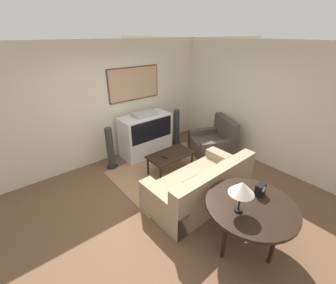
{
  "coord_description": "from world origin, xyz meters",
  "views": [
    {
      "loc": [
        -2.06,
        -2.59,
        2.82
      ],
      "look_at": [
        0.6,
        0.67,
        0.75
      ],
      "focal_mm": 24.0,
      "sensor_mm": 36.0,
      "label": 1
    }
  ],
  "objects_px": {
    "console_table": "(251,208)",
    "speaker_tower_left": "(110,149)",
    "armchair": "(213,143)",
    "coffee_table": "(170,156)",
    "tv": "(146,135)",
    "table_lamp": "(242,188)",
    "mantel_clock": "(260,190)",
    "speaker_tower_right": "(176,128)",
    "couch": "(201,187)"
  },
  "relations": [
    {
      "from": "console_table",
      "to": "mantel_clock",
      "type": "xyz_separation_m",
      "value": [
        0.27,
        0.05,
        0.15
      ]
    },
    {
      "from": "couch",
      "to": "table_lamp",
      "type": "xyz_separation_m",
      "value": [
        -0.44,
        -1.03,
        0.8
      ]
    },
    {
      "from": "speaker_tower_left",
      "to": "table_lamp",
      "type": "bearing_deg",
      "value": -84.37
    },
    {
      "from": "armchair",
      "to": "coffee_table",
      "type": "relative_size",
      "value": 1.24
    },
    {
      "from": "couch",
      "to": "speaker_tower_right",
      "type": "relative_size",
      "value": 2.03
    },
    {
      "from": "couch",
      "to": "speaker_tower_left",
      "type": "relative_size",
      "value": 2.03
    },
    {
      "from": "tv",
      "to": "console_table",
      "type": "height_order",
      "value": "tv"
    },
    {
      "from": "tv",
      "to": "mantel_clock",
      "type": "distance_m",
      "value": 3.16
    },
    {
      "from": "console_table",
      "to": "speaker_tower_right",
      "type": "height_order",
      "value": "speaker_tower_right"
    },
    {
      "from": "armchair",
      "to": "coffee_table",
      "type": "distance_m",
      "value": 1.39
    },
    {
      "from": "tv",
      "to": "mantel_clock",
      "type": "height_order",
      "value": "tv"
    },
    {
      "from": "tv",
      "to": "table_lamp",
      "type": "xyz_separation_m",
      "value": [
        -0.67,
        -3.14,
        0.57
      ]
    },
    {
      "from": "tv",
      "to": "speaker_tower_left",
      "type": "height_order",
      "value": "tv"
    },
    {
      "from": "table_lamp",
      "to": "speaker_tower_left",
      "type": "bearing_deg",
      "value": 95.63
    },
    {
      "from": "couch",
      "to": "armchair",
      "type": "height_order",
      "value": "armchair"
    },
    {
      "from": "couch",
      "to": "mantel_clock",
      "type": "bearing_deg",
      "value": 92.43
    },
    {
      "from": "console_table",
      "to": "speaker_tower_left",
      "type": "height_order",
      "value": "speaker_tower_left"
    },
    {
      "from": "console_table",
      "to": "speaker_tower_right",
      "type": "distance_m",
      "value": 3.46
    },
    {
      "from": "tv",
      "to": "console_table",
      "type": "bearing_deg",
      "value": -97.84
    },
    {
      "from": "armchair",
      "to": "tv",
      "type": "bearing_deg",
      "value": -104.88
    },
    {
      "from": "coffee_table",
      "to": "console_table",
      "type": "xyz_separation_m",
      "value": [
        -0.37,
        -2.14,
        0.27
      ]
    },
    {
      "from": "tv",
      "to": "armchair",
      "type": "height_order",
      "value": "tv"
    },
    {
      "from": "couch",
      "to": "speaker_tower_left",
      "type": "height_order",
      "value": "speaker_tower_left"
    },
    {
      "from": "armchair",
      "to": "coffee_table",
      "type": "bearing_deg",
      "value": -66.48
    },
    {
      "from": "table_lamp",
      "to": "mantel_clock",
      "type": "height_order",
      "value": "table_lamp"
    },
    {
      "from": "tv",
      "to": "speaker_tower_left",
      "type": "bearing_deg",
      "value": -177.55
    },
    {
      "from": "couch",
      "to": "console_table",
      "type": "xyz_separation_m",
      "value": [
        -0.2,
        -1.08,
        0.38
      ]
    },
    {
      "from": "coffee_table",
      "to": "speaker_tower_right",
      "type": "bearing_deg",
      "value": 43.92
    },
    {
      "from": "console_table",
      "to": "tv",
      "type": "bearing_deg",
      "value": 82.16
    },
    {
      "from": "armchair",
      "to": "console_table",
      "type": "height_order",
      "value": "armchair"
    },
    {
      "from": "console_table",
      "to": "speaker_tower_right",
      "type": "relative_size",
      "value": 1.25
    },
    {
      "from": "couch",
      "to": "armchair",
      "type": "xyz_separation_m",
      "value": [
        1.55,
        1.04,
        -0.01
      ]
    },
    {
      "from": "tv",
      "to": "speaker_tower_left",
      "type": "xyz_separation_m",
      "value": [
        -0.98,
        -0.04,
        -0.07
      ]
    },
    {
      "from": "coffee_table",
      "to": "console_table",
      "type": "relative_size",
      "value": 0.81
    },
    {
      "from": "coffee_table",
      "to": "speaker_tower_right",
      "type": "xyz_separation_m",
      "value": [
        1.05,
        1.01,
        0.05
      ]
    },
    {
      "from": "couch",
      "to": "console_table",
      "type": "height_order",
      "value": "couch"
    },
    {
      "from": "table_lamp",
      "to": "speaker_tower_right",
      "type": "relative_size",
      "value": 0.46
    },
    {
      "from": "coffee_table",
      "to": "speaker_tower_left",
      "type": "relative_size",
      "value": 1.02
    },
    {
      "from": "tv",
      "to": "couch",
      "type": "distance_m",
      "value": 2.14
    },
    {
      "from": "speaker_tower_left",
      "to": "couch",
      "type": "bearing_deg",
      "value": -70.32
    },
    {
      "from": "coffee_table",
      "to": "mantel_clock",
      "type": "distance_m",
      "value": 2.13
    },
    {
      "from": "console_table",
      "to": "table_lamp",
      "type": "distance_m",
      "value": 0.48
    },
    {
      "from": "coffee_table",
      "to": "speaker_tower_left",
      "type": "height_order",
      "value": "speaker_tower_left"
    },
    {
      "from": "armchair",
      "to": "mantel_clock",
      "type": "distance_m",
      "value": 2.6
    },
    {
      "from": "tv",
      "to": "console_table",
      "type": "xyz_separation_m",
      "value": [
        -0.44,
        -3.19,
        0.15
      ]
    },
    {
      "from": "mantel_clock",
      "to": "speaker_tower_right",
      "type": "distance_m",
      "value": 3.32
    },
    {
      "from": "mantel_clock",
      "to": "speaker_tower_left",
      "type": "distance_m",
      "value": 3.22
    },
    {
      "from": "couch",
      "to": "speaker_tower_left",
      "type": "xyz_separation_m",
      "value": [
        -0.74,
        2.07,
        0.16
      ]
    },
    {
      "from": "tv",
      "to": "couch",
      "type": "relative_size",
      "value": 0.63
    },
    {
      "from": "couch",
      "to": "mantel_clock",
      "type": "xyz_separation_m",
      "value": [
        0.07,
        -1.03,
        0.53
      ]
    }
  ]
}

